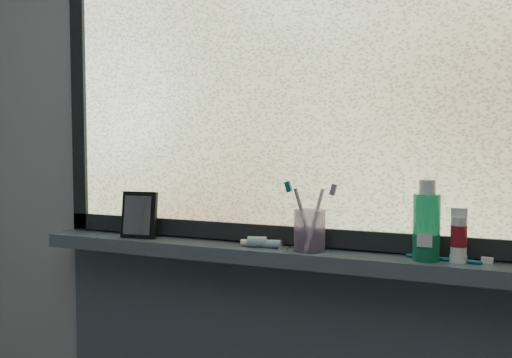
{
  "coord_description": "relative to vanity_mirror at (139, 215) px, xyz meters",
  "views": [
    {
      "loc": [
        0.5,
        -0.21,
        1.31
      ],
      "look_at": [
        -0.05,
        1.05,
        1.22
      ],
      "focal_mm": 40.0,
      "sensor_mm": 36.0,
      "label": 1
    }
  ],
  "objects": [
    {
      "name": "toothbrush_lying",
      "position": [
        0.88,
        0.01,
        -0.06
      ],
      "size": [
        0.22,
        0.05,
        0.01
      ],
      "primitive_type": null,
      "rotation": [
        0.0,
        0.0,
        -0.13
      ],
      "color": "#0C5772",
      "rests_on": "windowsill"
    },
    {
      "name": "wall_back",
      "position": [
        0.51,
        0.09,
        0.16
      ],
      "size": [
        3.0,
        0.01,
        2.5
      ],
      "primitive_type": "cube",
      "color": "#9EA3A8",
      "rests_on": "ground"
    },
    {
      "name": "windowsill",
      "position": [
        0.51,
        0.01,
        -0.09
      ],
      "size": [
        1.62,
        0.14,
        0.04
      ],
      "primitive_type": "cube",
      "color": "#434E5A",
      "rests_on": "wall_back"
    },
    {
      "name": "toothpaste_tube",
      "position": [
        0.41,
        0.0,
        -0.06
      ],
      "size": [
        0.17,
        0.07,
        0.03
      ],
      "primitive_type": null,
      "rotation": [
        0.0,
        0.0,
        0.23
      ],
      "color": "silver",
      "rests_on": "windowsill"
    },
    {
      "name": "frame_bottom",
      "position": [
        0.51,
        0.06,
        -0.04
      ],
      "size": [
        1.6,
        0.03,
        0.05
      ],
      "primitive_type": "cube",
      "color": "black",
      "rests_on": "windowsill"
    },
    {
      "name": "vanity_mirror",
      "position": [
        0.0,
        0.0,
        0.0
      ],
      "size": [
        0.12,
        0.07,
        0.14
      ],
      "primitive_type": "cube",
      "rotation": [
        0.0,
        0.0,
        0.11
      ],
      "color": "black",
      "rests_on": "windowsill"
    },
    {
      "name": "cream_tube",
      "position": [
        0.91,
        0.01,
        -0.0
      ],
      "size": [
        0.05,
        0.05,
        0.09
      ],
      "primitive_type": "cylinder",
      "rotation": [
        0.0,
        0.0,
        0.28
      ],
      "color": "silver",
      "rests_on": "windowsill"
    },
    {
      "name": "window_pane",
      "position": [
        0.51,
        0.07,
        0.44
      ],
      "size": [
        1.5,
        0.01,
        1.0
      ],
      "primitive_type": "cube",
      "color": "silver",
      "rests_on": "wall_back"
    },
    {
      "name": "toothbrush_cup",
      "position": [
        0.54,
        0.01,
        -0.02
      ],
      "size": [
        0.09,
        0.09,
        0.11
      ],
      "primitive_type": "cylinder",
      "rotation": [
        0.0,
        0.0,
        0.1
      ],
      "color": "#B193C2",
      "rests_on": "windowsill"
    },
    {
      "name": "frame_left",
      "position": [
        -0.27,
        0.06,
        0.44
      ],
      "size": [
        0.05,
        0.03,
        1.1
      ],
      "primitive_type": "cube",
      "color": "black",
      "rests_on": "wall_back"
    },
    {
      "name": "mouthwash_bottle",
      "position": [
        0.84,
        0.0,
        0.03
      ],
      "size": [
        0.08,
        0.08,
        0.16
      ],
      "primitive_type": "cylinder",
      "rotation": [
        0.0,
        0.0,
        -0.25
      ],
      "color": "#1FA270",
      "rests_on": "windowsill"
    }
  ]
}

